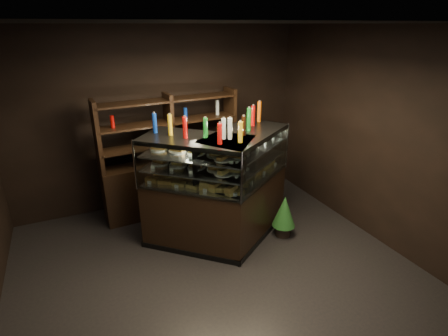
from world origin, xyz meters
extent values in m
plane|color=black|center=(0.00, 0.00, 0.00)|extent=(5.00, 5.00, 0.00)
cube|color=black|center=(0.00, 2.50, 1.50)|extent=(5.00, 0.02, 3.00)
cube|color=black|center=(2.50, 0.00, 1.50)|extent=(0.02, 5.00, 3.00)
cube|color=black|center=(0.00, 0.00, 3.00)|extent=(5.00, 5.00, 0.02)
cube|color=black|center=(0.73, 0.84, 0.47)|extent=(1.61, 1.41, 0.95)
cube|color=black|center=(0.73, 0.84, 0.04)|extent=(1.65, 1.45, 0.08)
cube|color=black|center=(0.73, 0.84, 1.59)|extent=(1.61, 1.41, 0.06)
cube|color=silver|center=(0.73, 0.84, 0.96)|extent=(1.53, 1.33, 0.02)
cube|color=silver|center=(0.73, 0.84, 1.18)|extent=(1.53, 1.33, 0.02)
cube|color=silver|center=(0.73, 0.84, 1.38)|extent=(1.53, 1.33, 0.02)
cube|color=white|center=(0.94, 0.53, 1.28)|extent=(1.20, 0.82, 0.67)
cylinder|color=silver|center=(1.53, 0.94, 1.28)|extent=(0.03, 0.03, 0.69)
cylinder|color=silver|center=(0.33, 0.13, 1.28)|extent=(0.03, 0.03, 0.69)
cube|color=black|center=(0.04, 0.89, 0.47)|extent=(1.56, 1.51, 0.95)
cube|color=black|center=(0.04, 0.89, 0.04)|extent=(1.61, 1.56, 0.08)
cube|color=black|center=(0.04, 0.89, 1.59)|extent=(1.56, 1.51, 0.06)
cube|color=silver|center=(0.04, 0.89, 0.96)|extent=(1.48, 1.43, 0.02)
cube|color=silver|center=(0.04, 0.89, 1.18)|extent=(1.48, 1.43, 0.02)
cube|color=silver|center=(0.04, 0.89, 1.38)|extent=(1.48, 1.43, 0.02)
cube|color=white|center=(-0.21, 0.61, 1.28)|extent=(1.08, 0.98, 0.67)
cylinder|color=silver|center=(0.33, 0.13, 1.28)|extent=(0.03, 0.03, 0.69)
cylinder|color=silver|center=(-0.74, 1.11, 1.28)|extent=(0.03, 0.03, 0.69)
cube|color=#BC8743|center=(0.25, 0.47, 1.00)|extent=(0.20, 0.18, 0.06)
cube|color=#BC8743|center=(0.41, 0.58, 1.00)|extent=(0.20, 0.18, 0.06)
cube|color=#BC8743|center=(0.58, 0.69, 1.00)|extent=(0.20, 0.18, 0.06)
cube|color=#BC8743|center=(0.75, 0.81, 1.00)|extent=(0.20, 0.18, 0.06)
cube|color=#BC8743|center=(0.92, 0.92, 1.00)|extent=(0.20, 0.18, 0.06)
cube|color=#BC8743|center=(1.09, 1.04, 1.00)|extent=(0.20, 0.18, 0.06)
cube|color=#BC8743|center=(1.25, 1.15, 1.00)|extent=(0.20, 0.18, 0.06)
cylinder|color=white|center=(0.27, 0.53, 1.20)|extent=(0.24, 0.24, 0.02)
cube|color=#BC8743|center=(0.27, 0.53, 1.23)|extent=(0.19, 0.16, 0.05)
cylinder|color=white|center=(0.50, 0.68, 1.20)|extent=(0.24, 0.24, 0.02)
cube|color=#BC8743|center=(0.50, 0.68, 1.23)|extent=(0.19, 0.16, 0.05)
cylinder|color=white|center=(0.73, 0.84, 1.20)|extent=(0.24, 0.24, 0.02)
cube|color=#BC8743|center=(0.73, 0.84, 1.23)|extent=(0.19, 0.16, 0.05)
cylinder|color=white|center=(0.96, 0.99, 1.20)|extent=(0.24, 0.24, 0.02)
cube|color=#BC8743|center=(0.96, 0.99, 1.23)|extent=(0.19, 0.16, 0.05)
cylinder|color=white|center=(1.19, 1.15, 1.20)|extent=(0.24, 0.24, 0.02)
cube|color=#BC8743|center=(1.19, 1.15, 1.23)|extent=(0.19, 0.16, 0.05)
cylinder|color=white|center=(0.27, 0.53, 1.40)|extent=(0.24, 0.24, 0.02)
cube|color=#BC8743|center=(0.27, 0.53, 1.43)|extent=(0.19, 0.16, 0.05)
cylinder|color=white|center=(0.50, 0.68, 1.40)|extent=(0.24, 0.24, 0.02)
cube|color=#BC8743|center=(0.50, 0.68, 1.43)|extent=(0.19, 0.16, 0.05)
cylinder|color=white|center=(0.73, 0.84, 1.40)|extent=(0.24, 0.24, 0.02)
cube|color=#BC8743|center=(0.73, 0.84, 1.43)|extent=(0.19, 0.16, 0.05)
cylinder|color=white|center=(0.96, 0.99, 1.40)|extent=(0.24, 0.24, 0.02)
cube|color=#BC8743|center=(0.96, 0.99, 1.43)|extent=(0.19, 0.16, 0.05)
cylinder|color=white|center=(1.19, 1.15, 1.40)|extent=(0.24, 0.24, 0.02)
cube|color=#BC8743|center=(1.19, 1.15, 1.43)|extent=(0.19, 0.16, 0.05)
cube|color=#BC8743|center=(-0.43, 1.27, 1.00)|extent=(0.19, 0.19, 0.06)
cube|color=#BC8743|center=(-0.28, 1.14, 1.00)|extent=(0.19, 0.19, 0.06)
cube|color=#BC8743|center=(-0.13, 1.00, 1.00)|extent=(0.19, 0.19, 0.06)
cube|color=#BC8743|center=(0.02, 0.86, 1.00)|extent=(0.19, 0.19, 0.06)
cube|color=#BC8743|center=(0.17, 0.73, 1.00)|extent=(0.19, 0.19, 0.06)
cube|color=#BC8743|center=(0.32, 0.59, 1.00)|extent=(0.19, 0.19, 0.06)
cube|color=#BC8743|center=(0.47, 0.45, 1.00)|extent=(0.19, 0.19, 0.06)
cylinder|color=white|center=(-0.37, 1.26, 1.20)|extent=(0.24, 0.24, 0.02)
cube|color=#BC8743|center=(-0.37, 1.26, 1.23)|extent=(0.18, 0.18, 0.05)
cylinder|color=white|center=(-0.16, 1.07, 1.20)|extent=(0.24, 0.24, 0.02)
cube|color=#BC8743|center=(-0.16, 1.07, 1.23)|extent=(0.18, 0.18, 0.05)
cylinder|color=white|center=(0.04, 0.89, 1.20)|extent=(0.24, 0.24, 0.02)
cube|color=#BC8743|center=(0.04, 0.89, 1.23)|extent=(0.18, 0.18, 0.05)
cylinder|color=white|center=(0.24, 0.70, 1.20)|extent=(0.24, 0.24, 0.02)
cube|color=#BC8743|center=(0.24, 0.70, 1.23)|extent=(0.18, 0.18, 0.05)
cylinder|color=white|center=(0.45, 0.52, 1.20)|extent=(0.24, 0.24, 0.02)
cube|color=#BC8743|center=(0.45, 0.52, 1.23)|extent=(0.18, 0.18, 0.05)
cylinder|color=white|center=(-0.37, 1.26, 1.40)|extent=(0.24, 0.24, 0.02)
cube|color=#BC8743|center=(-0.37, 1.26, 1.43)|extent=(0.18, 0.18, 0.05)
cylinder|color=white|center=(-0.16, 1.07, 1.40)|extent=(0.24, 0.24, 0.02)
cube|color=#BC8743|center=(-0.16, 1.07, 1.43)|extent=(0.18, 0.18, 0.05)
cylinder|color=white|center=(0.04, 0.89, 1.40)|extent=(0.24, 0.24, 0.02)
cube|color=#BC8743|center=(0.04, 0.89, 1.43)|extent=(0.18, 0.18, 0.05)
cylinder|color=white|center=(0.24, 0.70, 1.40)|extent=(0.24, 0.24, 0.02)
cube|color=#BC8743|center=(0.24, 0.70, 1.43)|extent=(0.18, 0.18, 0.05)
cylinder|color=white|center=(0.45, 0.52, 1.40)|extent=(0.24, 0.24, 0.02)
cube|color=#BC8743|center=(0.45, 0.52, 1.43)|extent=(0.18, 0.18, 0.05)
cylinder|color=#0F38B2|center=(0.22, 0.50, 1.76)|extent=(0.06, 0.06, 0.28)
cylinder|color=silver|center=(0.22, 0.50, 1.91)|extent=(0.03, 0.03, 0.02)
cylinder|color=#147223|center=(0.43, 0.63, 1.76)|extent=(0.06, 0.06, 0.28)
cylinder|color=silver|center=(0.43, 0.63, 1.91)|extent=(0.03, 0.03, 0.02)
cylinder|color=silver|center=(0.63, 0.77, 1.76)|extent=(0.06, 0.06, 0.28)
cylinder|color=silver|center=(0.63, 0.77, 1.91)|extent=(0.03, 0.03, 0.02)
cylinder|color=black|center=(0.83, 0.91, 1.76)|extent=(0.06, 0.06, 0.28)
cylinder|color=silver|center=(0.83, 0.91, 1.91)|extent=(0.03, 0.03, 0.02)
cylinder|color=yellow|center=(1.03, 1.04, 1.76)|extent=(0.06, 0.06, 0.28)
cylinder|color=silver|center=(1.03, 1.04, 1.91)|extent=(0.03, 0.03, 0.02)
cylinder|color=#D8590A|center=(1.23, 1.18, 1.76)|extent=(0.06, 0.06, 0.28)
cylinder|color=silver|center=(1.23, 1.18, 1.91)|extent=(0.03, 0.03, 0.02)
cylinder|color=#0F38B2|center=(-0.41, 1.30, 1.76)|extent=(0.06, 0.06, 0.28)
cylinder|color=silver|center=(-0.41, 1.30, 1.91)|extent=(0.03, 0.03, 0.02)
cylinder|color=#147223|center=(-0.23, 1.13, 1.76)|extent=(0.06, 0.06, 0.28)
cylinder|color=silver|center=(-0.23, 1.13, 1.91)|extent=(0.03, 0.03, 0.02)
cylinder|color=silver|center=(-0.05, 0.97, 1.76)|extent=(0.06, 0.06, 0.28)
cylinder|color=silver|center=(-0.05, 0.97, 1.91)|extent=(0.03, 0.03, 0.02)
cylinder|color=black|center=(0.13, 0.81, 1.76)|extent=(0.06, 0.06, 0.28)
cylinder|color=silver|center=(0.13, 0.81, 1.91)|extent=(0.03, 0.03, 0.02)
cylinder|color=yellow|center=(0.31, 0.64, 1.76)|extent=(0.06, 0.06, 0.28)
cylinder|color=silver|center=(0.31, 0.64, 1.91)|extent=(0.03, 0.03, 0.02)
cylinder|color=#D8590A|center=(0.49, 0.48, 1.76)|extent=(0.06, 0.06, 0.28)
cylinder|color=silver|center=(0.49, 0.48, 1.91)|extent=(0.03, 0.03, 0.02)
cylinder|color=black|center=(1.27, 0.52, 0.09)|extent=(0.23, 0.23, 0.17)
cone|color=#175322|center=(1.27, 0.52, 0.41)|extent=(0.35, 0.35, 0.48)
cone|color=#175322|center=(1.27, 0.52, 0.57)|extent=(0.27, 0.27, 0.34)
cube|color=black|center=(0.02, 2.05, 0.45)|extent=(2.30, 0.54, 0.90)
cube|color=black|center=(-1.09, 1.99, 1.45)|extent=(0.08, 0.38, 1.10)
cube|color=black|center=(0.02, 2.05, 1.45)|extent=(0.08, 0.38, 1.10)
cube|color=black|center=(1.13, 2.11, 1.45)|extent=(0.08, 0.38, 1.10)
cube|color=black|center=(0.02, 2.05, 1.20)|extent=(2.25, 0.50, 0.03)
cube|color=black|center=(0.02, 2.05, 1.55)|extent=(2.25, 0.50, 0.03)
cube|color=black|center=(0.02, 2.05, 1.90)|extent=(2.25, 0.50, 0.03)
cylinder|color=#0F38B2|center=(-0.85, 2.00, 1.32)|extent=(0.06, 0.06, 0.22)
cylinder|color=#147223|center=(-0.27, 2.03, 1.32)|extent=(0.06, 0.06, 0.22)
cylinder|color=silver|center=(0.31, 2.07, 1.32)|extent=(0.06, 0.06, 0.22)
cylinder|color=black|center=(0.88, 2.10, 1.32)|extent=(0.06, 0.06, 0.22)
camera|label=1|loc=(-1.45, -3.24, 2.99)|focal=28.00mm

